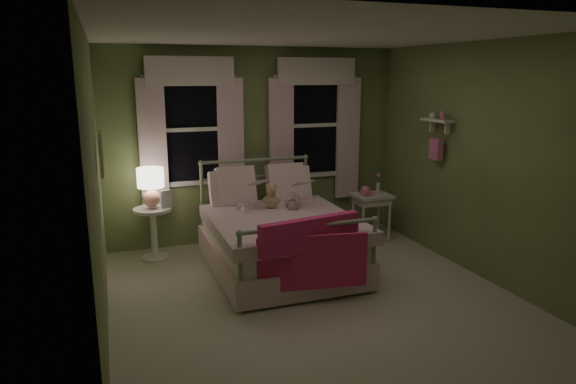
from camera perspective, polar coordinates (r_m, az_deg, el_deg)
name	(u,v)px	position (r m, az deg, el deg)	size (l,w,h in m)	color
room_shell	(314,173)	(5.02, 2.91, 2.14)	(4.20, 4.20, 4.20)	beige
bed	(278,237)	(6.02, -1.11, -5.02)	(1.58, 2.04, 1.18)	white
pink_throw	(311,246)	(5.03, 2.60, -5.96)	(1.10, 0.32, 0.71)	#DB2B72
child_left	(245,186)	(6.19, -4.83, 0.69)	(0.26, 0.17, 0.72)	#F7D1DD
child_right	(289,182)	(6.35, 0.06, 1.06)	(0.35, 0.28, 0.73)	#F7D1DD
book_left	(250,188)	(5.95, -4.22, 0.50)	(0.20, 0.27, 0.03)	beige
book_right	(296,188)	(6.12, 0.84, 0.49)	(0.20, 0.27, 0.02)	beige
teddy_bear	(271,198)	(6.15, -1.91, -0.69)	(0.23, 0.19, 0.31)	tan
nightstand_left	(153,226)	(6.52, -14.73, -3.70)	(0.46, 0.46, 0.65)	white
table_lamp	(151,184)	(6.40, -15.00, 0.90)	(0.32, 0.32, 0.48)	#FCA595
book_nightstand	(161,208)	(6.39, -13.90, -1.77)	(0.16, 0.22, 0.02)	beige
nightstand_right	(372,201)	(7.08, 9.27, -1.04)	(0.50, 0.40, 0.64)	white
pink_toy	(366,191)	(6.99, 8.62, 0.14)	(0.14, 0.19, 0.14)	pink
bud_vase	(378,183)	(7.13, 10.00, 1.00)	(0.06, 0.06, 0.28)	white
window_left	(192,124)	(6.70, -10.63, 7.43)	(1.34, 0.13, 1.96)	black
window_right	(315,120)	(7.16, 3.05, 7.97)	(1.34, 0.13, 1.96)	black
wall_shelf	(437,135)	(6.52, 16.20, 6.12)	(0.15, 0.50, 0.60)	white
framed_picture	(101,154)	(5.21, -20.03, 4.00)	(0.03, 0.32, 0.42)	beige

